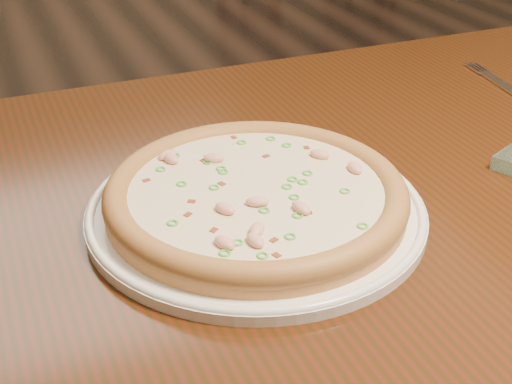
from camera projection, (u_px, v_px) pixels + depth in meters
name	position (u px, v px, depth m)	size (l,w,h in m)	color
ground	(287.00, 299.00, 1.84)	(9.00, 9.00, 0.00)	black
hero_table	(328.00, 243.00, 0.91)	(1.20, 0.80, 0.75)	black
plate	(256.00, 209.00, 0.78)	(0.37, 0.37, 0.02)	white
pizza	(256.00, 194.00, 0.77)	(0.33, 0.33, 0.03)	tan
fork	(500.00, 83.00, 1.11)	(0.04, 0.18, 0.00)	silver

